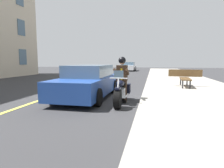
{
  "coord_description": "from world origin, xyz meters",
  "views": [
    {
      "loc": [
        7.6,
        2.42,
        1.58
      ],
      "look_at": [
        0.93,
        0.99,
        0.75
      ],
      "focal_mm": 30.52,
      "sensor_mm": 36.0,
      "label": 1
    }
  ],
  "objects_px": {
    "bench_sidewalk": "(185,77)",
    "car_silver": "(129,67)",
    "motorcycle_main": "(121,91)",
    "car_dark": "(88,82)",
    "rider_main": "(122,75)"
  },
  "relations": [
    {
      "from": "rider_main",
      "to": "car_silver",
      "type": "xyz_separation_m",
      "value": [
        -23.45,
        -2.56,
        -0.35
      ]
    },
    {
      "from": "motorcycle_main",
      "to": "car_silver",
      "type": "xyz_separation_m",
      "value": [
        -23.64,
        -2.57,
        0.24
      ]
    },
    {
      "from": "motorcycle_main",
      "to": "car_silver",
      "type": "bearing_deg",
      "value": -173.79
    },
    {
      "from": "rider_main",
      "to": "car_silver",
      "type": "height_order",
      "value": "rider_main"
    },
    {
      "from": "motorcycle_main",
      "to": "car_silver",
      "type": "height_order",
      "value": "car_silver"
    },
    {
      "from": "motorcycle_main",
      "to": "bench_sidewalk",
      "type": "bearing_deg",
      "value": 145.93
    },
    {
      "from": "bench_sidewalk",
      "to": "car_dark",
      "type": "bearing_deg",
      "value": -52.43
    },
    {
      "from": "car_silver",
      "to": "bench_sidewalk",
      "type": "height_order",
      "value": "car_silver"
    },
    {
      "from": "bench_sidewalk",
      "to": "car_silver",
      "type": "bearing_deg",
      "value": -164.17
    },
    {
      "from": "motorcycle_main",
      "to": "rider_main",
      "type": "relative_size",
      "value": 1.27
    },
    {
      "from": "motorcycle_main",
      "to": "car_dark",
      "type": "xyz_separation_m",
      "value": [
        -0.85,
        -1.58,
        0.24
      ]
    },
    {
      "from": "car_dark",
      "to": "motorcycle_main",
      "type": "bearing_deg",
      "value": 61.81
    },
    {
      "from": "motorcycle_main",
      "to": "rider_main",
      "type": "distance_m",
      "value": 0.61
    },
    {
      "from": "car_silver",
      "to": "bench_sidewalk",
      "type": "distance_m",
      "value": 20.1
    },
    {
      "from": "rider_main",
      "to": "bench_sidewalk",
      "type": "xyz_separation_m",
      "value": [
        -4.11,
        2.92,
        -0.32
      ]
    }
  ]
}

